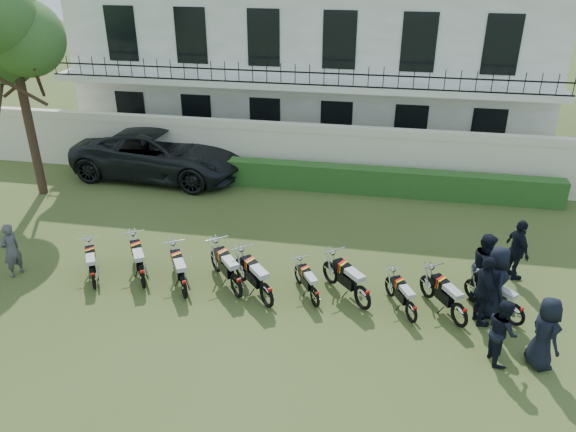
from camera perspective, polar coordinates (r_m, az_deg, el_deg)
name	(u,v)px	position (r m, az deg, el deg)	size (l,w,h in m)	color
ground	(241,290)	(15.52, -4.80, -7.53)	(100.00, 100.00, 0.00)	#3C491D
perimeter_wall	(292,151)	(22.00, 0.40, 6.59)	(30.00, 0.35, 2.30)	beige
hedge	(314,177)	(21.37, 2.67, 4.00)	(18.00, 0.60, 1.00)	#204117
building	(314,56)	(27.04, 2.70, 15.91)	(20.40, 9.60, 7.40)	white
tree_west_near	(10,30)	(21.60, -26.38, 16.54)	(3.40, 3.20, 7.90)	#473323
motorcycle_0	(93,274)	(16.18, -19.22, -5.62)	(0.99, 1.64, 1.00)	black
motorcycle_1	(142,272)	(15.80, -14.64, -5.51)	(1.16, 1.80, 1.12)	black
motorcycle_2	(183,282)	(15.15, -10.58, -6.61)	(1.10, 1.76, 1.09)	black
motorcycle_3	(236,280)	(14.97, -5.28, -6.51)	(1.41, 1.73, 1.16)	black
motorcycle_4	(267,290)	(14.54, -2.20, -7.50)	(1.49, 1.67, 1.16)	black
motorcycle_5	(315,293)	(14.62, 2.76, -7.81)	(0.93, 1.50, 0.93)	black
motorcycle_6	(363,292)	(14.58, 7.61, -7.69)	(1.47, 1.61, 1.13)	black
motorcycle_7	(412,308)	(14.40, 12.47, -9.07)	(0.89, 1.59, 0.95)	black
motorcycle_8	(460,310)	(14.51, 17.08, -9.10)	(1.14, 1.72, 1.08)	black
motorcycle_9	(516,309)	(15.02, 22.11, -8.77)	(1.35, 1.44, 1.03)	black
suv	(160,153)	(23.01, -12.86, 6.21)	(3.13, 6.79, 1.89)	black
inspector	(11,250)	(17.54, -26.33, -3.13)	(0.58, 0.38, 1.60)	#525257
officer_0	(545,333)	(13.75, 24.65, -10.76)	(0.87, 0.56, 1.77)	black
officer_1	(502,331)	(13.60, 20.91, -10.84)	(0.78, 0.61, 1.60)	black
officer_2	(484,291)	(14.55, 19.29, -7.24)	(1.10, 0.46, 1.88)	black
officer_3	(495,282)	(14.99, 20.31, -6.26)	(0.94, 0.61, 1.92)	black
officer_4	(486,267)	(15.59, 19.43, -4.86)	(0.91, 0.71, 1.88)	black
officer_5	(517,250)	(16.79, 22.28, -3.21)	(1.05, 0.44, 1.80)	black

